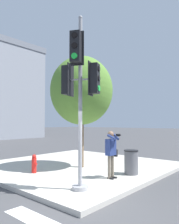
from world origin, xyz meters
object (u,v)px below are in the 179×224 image
object	(u,v)px
street_tree	(82,91)
fire_hydrant	(34,164)
person_photographer	(111,150)
trash_bin	(131,162)
traffic_signal_pole	(79,86)

from	to	relation	value
street_tree	fire_hydrant	xyz separation A→B (m)	(-2.09, 0.65, -3.12)
person_photographer	fire_hydrant	xyz separation A→B (m)	(-1.34, 2.83, -0.66)
person_photographer	trash_bin	distance (m)	1.17
person_photographer	trash_bin	xyz separation A→B (m)	(1.01, -0.24, -0.55)
traffic_signal_pole	person_photographer	xyz separation A→B (m)	(1.82, 0.12, -2.11)
person_photographer	street_tree	bearing A→B (deg)	71.10
traffic_signal_pole	person_photographer	bearing A→B (deg)	3.77
trash_bin	street_tree	bearing A→B (deg)	96.14
person_photographer	fire_hydrant	distance (m)	3.20
traffic_signal_pole	fire_hydrant	distance (m)	4.08
street_tree	fire_hydrant	distance (m)	3.81
traffic_signal_pole	trash_bin	size ratio (longest dim) A/B	5.73
traffic_signal_pole	trash_bin	bearing A→B (deg)	-2.33
traffic_signal_pole	trash_bin	xyz separation A→B (m)	(2.83, -0.12, -2.66)
street_tree	trash_bin	distance (m)	3.88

